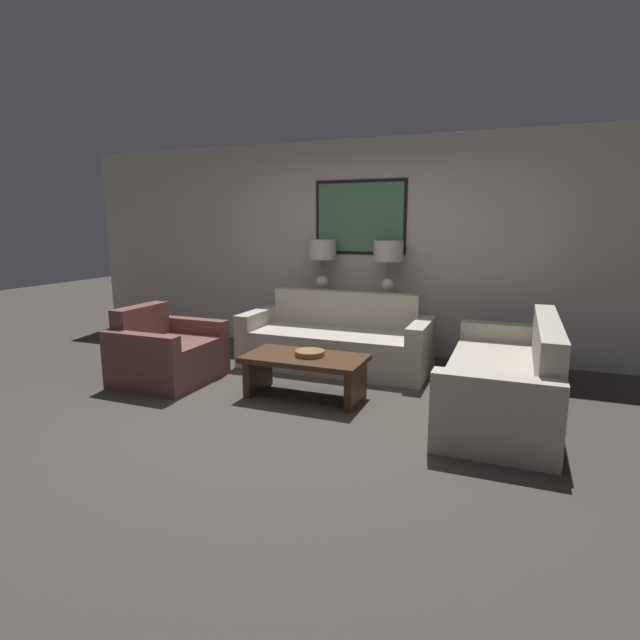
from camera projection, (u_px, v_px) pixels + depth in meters
name	position (u px, v px, depth m)	size (l,w,h in m)	color
ground_plane	(280.00, 410.00, 4.42)	(20.00, 20.00, 0.00)	#3D3833
back_wall	(361.00, 247.00, 6.35)	(8.21, 0.12, 2.65)	beige
console_table	(353.00, 323.00, 6.28)	(1.30, 0.38, 0.78)	brown
table_lamp_left	(322.00, 254.00, 6.27)	(0.35, 0.35, 0.64)	silver
table_lamp_right	(388.00, 256.00, 5.96)	(0.35, 0.35, 0.64)	silver
couch_by_back_wall	(336.00, 342.00, 5.72)	(2.13, 0.88, 0.84)	#ADA393
couch_by_side	(506.00, 381.00, 4.32)	(0.88, 2.13, 0.84)	#ADA393
coffee_table	(305.00, 367.00, 4.69)	(1.14, 0.60, 0.40)	#3D2616
decorative_bowl	(310.00, 353.00, 4.67)	(0.28, 0.28, 0.05)	olive
armchair_near_back_wall	(167.00, 354.00, 5.21)	(0.86, 0.98, 0.78)	brown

